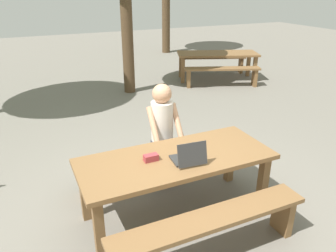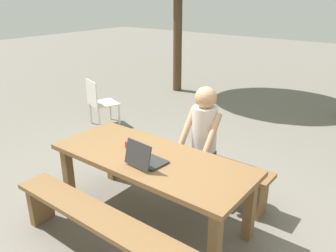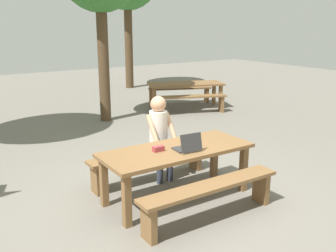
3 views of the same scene
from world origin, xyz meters
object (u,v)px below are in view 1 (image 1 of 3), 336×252
at_px(picnic_table_front, 176,165).
at_px(laptop, 189,157).
at_px(person_seated, 163,126).
at_px(picnic_table_mid, 217,57).
at_px(small_pouch, 151,158).

height_order(picnic_table_front, laptop, laptop).
relative_size(picnic_table_front, person_seated, 1.59).
relative_size(laptop, person_seated, 0.26).
distance_m(person_seated, picnic_table_mid, 5.14).
relative_size(picnic_table_front, small_pouch, 13.87).
bearing_deg(picnic_table_mid, small_pouch, -107.69).
relative_size(small_pouch, picnic_table_mid, 0.07).
xyz_separation_m(picnic_table_front, small_pouch, (-0.27, 0.03, 0.13)).
relative_size(small_pouch, person_seated, 0.11).
distance_m(laptop, small_pouch, 0.39).
distance_m(picnic_table_front, small_pouch, 0.30).
relative_size(picnic_table_front, laptop, 6.22).
bearing_deg(picnic_table_mid, picnic_table_front, -105.40).
bearing_deg(picnic_table_front, picnic_table_mid, 53.14).
xyz_separation_m(picnic_table_front, person_seated, (0.16, 0.69, 0.15)).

